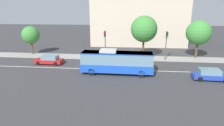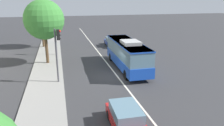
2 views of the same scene
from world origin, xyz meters
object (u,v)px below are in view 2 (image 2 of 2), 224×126
Objects in this scene: sedan_blue at (111,42)px; traffic_light_near_corner at (58,47)px; traffic_light_mid_block at (56,30)px; street_tree_kerbside_centre at (41,18)px; street_tree_kerbside_right at (44,20)px; transit_bus at (127,53)px; sedan_red at (126,119)px.

sedan_blue is 0.88× the size of traffic_light_near_corner.
traffic_light_mid_block is (-4.24, 8.88, 2.84)m from sedan_blue.
street_tree_kerbside_centre is 0.90× the size of street_tree_kerbside_right.
transit_bus is 1.93× the size of traffic_light_near_corner.
traffic_light_near_corner is at bearing 110.35° from transit_bus.
transit_bus is 2.21× the size of sedan_red.
sedan_blue is at bearing -4.63° from transit_bus.
traffic_light_mid_block is at bearing -18.28° from street_tree_kerbside_right.
traffic_light_near_corner is at bearing -168.74° from street_tree_kerbside_right.
street_tree_kerbside_centre is (5.89, 2.22, 1.18)m from traffic_light_mid_block.
street_tree_kerbside_centre is (25.34, 6.17, 4.02)m from sedan_red.
traffic_light_near_corner is 16.72m from street_tree_kerbside_centre.
traffic_light_mid_block is 4.41m from street_tree_kerbside_right.
sedan_blue is at bearing 25.39° from traffic_light_mid_block.
traffic_light_near_corner is (-14.86, 8.78, 2.84)m from sedan_blue.
traffic_light_mid_block is at bearing -167.04° from sedan_red.
street_tree_kerbside_right is at bearing -108.42° from traffic_light_mid_block.
transit_bus is 12.29m from sedan_blue.
traffic_light_near_corner is 10.62m from traffic_light_mid_block.
street_tree_kerbside_centre reaches higher than sedan_red.
traffic_light_near_corner is at bearing -89.62° from traffic_light_mid_block.
sedan_red is at bearing 171.04° from sedan_blue.
sedan_red is 0.65× the size of street_tree_kerbside_centre.
traffic_light_near_corner is (-2.67, 7.59, 1.75)m from transit_bus.
sedan_blue is 0.59× the size of street_tree_kerbside_right.
street_tree_kerbside_centre reaches higher than traffic_light_near_corner.
sedan_blue is at bearing 60.67° from traffic_light_near_corner.
street_tree_kerbside_centre is at bearing 99.24° from traffic_light_near_corner.
traffic_light_mid_block is (10.62, 0.10, 0.00)m from traffic_light_near_corner.
transit_bus is at bearing -46.09° from traffic_light_mid_block.
sedan_blue is at bearing -51.54° from street_tree_kerbside_right.
sedan_blue is 24.19m from sedan_red.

